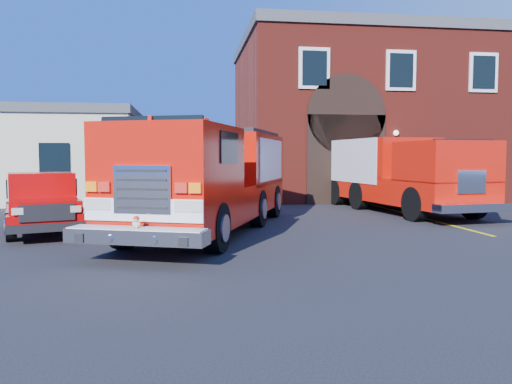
{
  "coord_description": "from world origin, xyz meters",
  "views": [
    {
      "loc": [
        -1.6,
        -12.63,
        2.11
      ],
      "look_at": [
        0.0,
        -1.2,
        1.3
      ],
      "focal_mm": 35.0,
      "sensor_mm": 36.0,
      "label": 1
    }
  ],
  "objects": [
    {
      "name": "parking_stripe_mid",
      "position": [
        6.5,
        4.0,
        0.0
      ],
      "size": [
        0.12,
        3.0,
        0.01
      ],
      "primitive_type": "cube",
      "color": "yellow",
      "rests_on": "ground"
    },
    {
      "name": "fire_engine",
      "position": [
        -0.86,
        1.68,
        1.54
      ],
      "size": [
        5.91,
        10.0,
        2.98
      ],
      "color": "black",
      "rests_on": "ground"
    },
    {
      "name": "pickup_truck",
      "position": [
        -5.71,
        2.28,
        0.79
      ],
      "size": [
        3.34,
        5.42,
        1.67
      ],
      "color": "black",
      "rests_on": "ground"
    },
    {
      "name": "ground",
      "position": [
        0.0,
        0.0,
        0.0
      ],
      "size": [
        100.0,
        100.0,
        0.0
      ],
      "primitive_type": "plane",
      "color": "black",
      "rests_on": "ground"
    },
    {
      "name": "parking_stripe_near",
      "position": [
        6.5,
        1.0,
        0.0
      ],
      "size": [
        0.12,
        3.0,
        0.01
      ],
      "primitive_type": "cube",
      "color": "yellow",
      "rests_on": "ground"
    },
    {
      "name": "secondary_truck",
      "position": [
        6.56,
        5.88,
        1.55
      ],
      "size": [
        3.85,
        9.03,
        2.84
      ],
      "color": "black",
      "rests_on": "ground"
    },
    {
      "name": "side_building",
      "position": [
        -9.0,
        13.0,
        2.2
      ],
      "size": [
        10.2,
        8.2,
        4.35
      ],
      "color": "beige",
      "rests_on": "ground"
    },
    {
      "name": "fire_station",
      "position": [
        8.99,
        13.98,
        4.25
      ],
      "size": [
        15.2,
        10.2,
        8.45
      ],
      "color": "maroon",
      "rests_on": "ground"
    },
    {
      "name": "parking_stripe_far",
      "position": [
        6.5,
        7.0,
        0.0
      ],
      "size": [
        0.12,
        3.0,
        0.01
      ],
      "primitive_type": "cube",
      "color": "yellow",
      "rests_on": "ground"
    }
  ]
}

